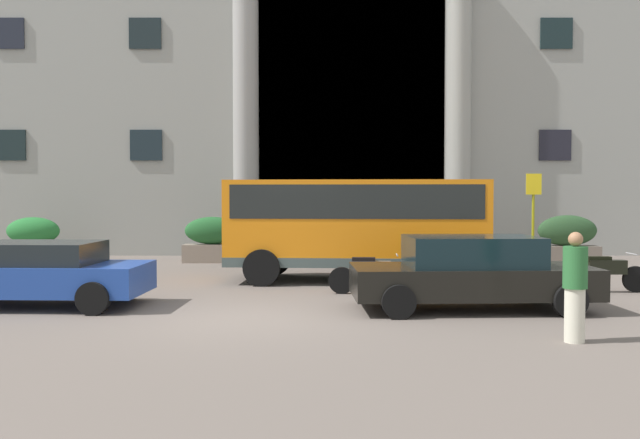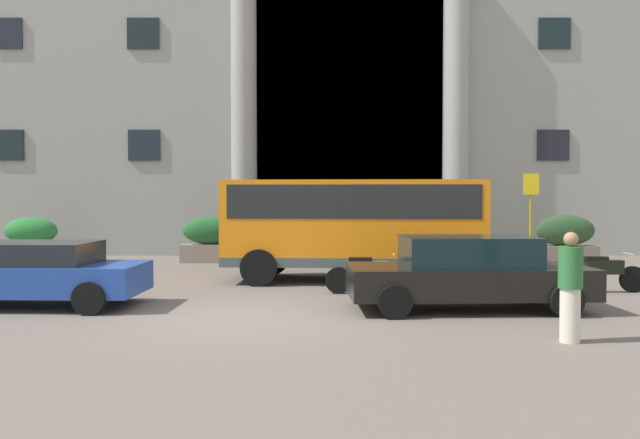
{
  "view_description": "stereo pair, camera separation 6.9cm",
  "coord_description": "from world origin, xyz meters",
  "px_view_note": "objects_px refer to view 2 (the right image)",
  "views": [
    {
      "loc": [
        1.37,
        -12.4,
        2.21
      ],
      "look_at": [
        1.39,
        4.54,
        1.62
      ],
      "focal_mm": 39.08,
      "sensor_mm": 36.0,
      "label": 1
    },
    {
      "loc": [
        1.44,
        -12.4,
        2.21
      ],
      "look_at": [
        1.39,
        4.54,
        1.62
      ],
      "focal_mm": 39.08,
      "sensor_mm": 36.0,
      "label": 2
    }
  ],
  "objects_px": {
    "bus_stop_sign": "(533,212)",
    "hedge_planter_far_west": "(306,243)",
    "parked_sedan_far": "(470,272)",
    "scooter_by_planter": "(369,274)",
    "orange_minibus": "(356,220)",
    "motorcycle_far_end": "(604,273)",
    "hedge_planter_far_east": "(567,240)",
    "pedestrian_man_red_shirt": "(573,287)",
    "motorcycle_near_kerb": "(41,273)",
    "hedge_planter_entrance_right": "(398,244)",
    "hedge_planter_east": "(212,240)",
    "hedge_planter_entrance_left": "(33,240)",
    "parked_compact_extra": "(38,273)"
  },
  "relations": [
    {
      "from": "bus_stop_sign",
      "to": "hedge_planter_far_west",
      "type": "xyz_separation_m",
      "value": [
        -6.57,
        2.8,
        -1.1
      ]
    },
    {
      "from": "parked_sedan_far",
      "to": "scooter_by_planter",
      "type": "distance_m",
      "value": 2.83
    },
    {
      "from": "orange_minibus",
      "to": "parked_sedan_far",
      "type": "height_order",
      "value": "orange_minibus"
    },
    {
      "from": "orange_minibus",
      "to": "motorcycle_far_end",
      "type": "relative_size",
      "value": 3.44
    },
    {
      "from": "hedge_planter_far_east",
      "to": "pedestrian_man_red_shirt",
      "type": "xyz_separation_m",
      "value": [
        -4.33,
        -12.5,
        0.08
      ]
    },
    {
      "from": "scooter_by_planter",
      "to": "motorcycle_far_end",
      "type": "distance_m",
      "value": 5.37
    },
    {
      "from": "scooter_by_planter",
      "to": "motorcycle_near_kerb",
      "type": "distance_m",
      "value": 7.4
    },
    {
      "from": "hedge_planter_far_west",
      "to": "motorcycle_far_end",
      "type": "distance_m",
      "value": 9.82
    },
    {
      "from": "pedestrian_man_red_shirt",
      "to": "hedge_planter_entrance_right",
      "type": "bearing_deg",
      "value": -85.55
    },
    {
      "from": "hedge_planter_far_east",
      "to": "parked_sedan_far",
      "type": "relative_size",
      "value": 0.44
    },
    {
      "from": "bus_stop_sign",
      "to": "pedestrian_man_red_shirt",
      "type": "xyz_separation_m",
      "value": [
        -2.29,
        -9.52,
        -0.9
      ]
    },
    {
      "from": "orange_minibus",
      "to": "hedge_planter_east",
      "type": "relative_size",
      "value": 3.49
    },
    {
      "from": "orange_minibus",
      "to": "hedge_planter_far_east",
      "type": "bearing_deg",
      "value": 38.51
    },
    {
      "from": "hedge_planter_entrance_left",
      "to": "motorcycle_near_kerb",
      "type": "bearing_deg",
      "value": -66.34
    },
    {
      "from": "pedestrian_man_red_shirt",
      "to": "parked_compact_extra",
      "type": "bearing_deg",
      "value": -20.85
    },
    {
      "from": "hedge_planter_entrance_left",
      "to": "scooter_by_planter",
      "type": "bearing_deg",
      "value": -35.49
    },
    {
      "from": "hedge_planter_entrance_left",
      "to": "motorcycle_near_kerb",
      "type": "height_order",
      "value": "hedge_planter_entrance_left"
    },
    {
      "from": "hedge_planter_entrance_right",
      "to": "motorcycle_far_end",
      "type": "bearing_deg",
      "value": -61.66
    },
    {
      "from": "pedestrian_man_red_shirt",
      "to": "orange_minibus",
      "type": "bearing_deg",
      "value": -70.24
    },
    {
      "from": "hedge_planter_east",
      "to": "hedge_planter_far_east",
      "type": "distance_m",
      "value": 11.69
    },
    {
      "from": "bus_stop_sign",
      "to": "pedestrian_man_red_shirt",
      "type": "distance_m",
      "value": 9.83
    },
    {
      "from": "hedge_planter_entrance_right",
      "to": "parked_compact_extra",
      "type": "distance_m",
      "value": 12.32
    },
    {
      "from": "parked_sedan_far",
      "to": "motorcycle_far_end",
      "type": "distance_m",
      "value": 4.3
    },
    {
      "from": "hedge_planter_far_east",
      "to": "hedge_planter_entrance_right",
      "type": "bearing_deg",
      "value": 179.11
    },
    {
      "from": "orange_minibus",
      "to": "hedge_planter_entrance_right",
      "type": "distance_m",
      "value": 5.42
    },
    {
      "from": "hedge_planter_east",
      "to": "scooter_by_planter",
      "type": "height_order",
      "value": "hedge_planter_east"
    },
    {
      "from": "bus_stop_sign",
      "to": "hedge_planter_far_east",
      "type": "distance_m",
      "value": 3.74
    },
    {
      "from": "hedge_planter_far_west",
      "to": "hedge_planter_entrance_left",
      "type": "height_order",
      "value": "hedge_planter_entrance_left"
    },
    {
      "from": "hedge_planter_entrance_left",
      "to": "motorcycle_far_end",
      "type": "distance_m",
      "value": 17.65
    },
    {
      "from": "orange_minibus",
      "to": "motorcycle_far_end",
      "type": "distance_m",
      "value": 6.03
    },
    {
      "from": "orange_minibus",
      "to": "hedge_planter_entrance_left",
      "type": "relative_size",
      "value": 3.64
    },
    {
      "from": "bus_stop_sign",
      "to": "hedge_planter_entrance_left",
      "type": "bearing_deg",
      "value": 168.43
    },
    {
      "from": "motorcycle_far_end",
      "to": "hedge_planter_far_west",
      "type": "bearing_deg",
      "value": 134.34
    },
    {
      "from": "parked_sedan_far",
      "to": "scooter_by_planter",
      "type": "xyz_separation_m",
      "value": [
        -1.81,
        2.16,
        -0.27
      ]
    },
    {
      "from": "hedge_planter_far_west",
      "to": "hedge_planter_far_east",
      "type": "distance_m",
      "value": 8.61
    },
    {
      "from": "hedge_planter_entrance_left",
      "to": "motorcycle_near_kerb",
      "type": "xyz_separation_m",
      "value": [
        3.27,
        -7.46,
        -0.26
      ]
    },
    {
      "from": "bus_stop_sign",
      "to": "parked_sedan_far",
      "type": "xyz_separation_m",
      "value": [
        -3.19,
        -6.56,
        -1.01
      ]
    },
    {
      "from": "hedge_planter_east",
      "to": "parked_compact_extra",
      "type": "distance_m",
      "value": 9.34
    },
    {
      "from": "hedge_planter_east",
      "to": "hedge_planter_entrance_left",
      "type": "bearing_deg",
      "value": 177.55
    },
    {
      "from": "bus_stop_sign",
      "to": "hedge_planter_east",
      "type": "distance_m",
      "value": 10.14
    },
    {
      "from": "parked_sedan_far",
      "to": "motorcycle_near_kerb",
      "type": "bearing_deg",
      "value": 163.58
    },
    {
      "from": "hedge_planter_entrance_right",
      "to": "parked_sedan_far",
      "type": "distance_m",
      "value": 9.63
    },
    {
      "from": "parked_compact_extra",
      "to": "motorcycle_near_kerb",
      "type": "height_order",
      "value": "parked_compact_extra"
    },
    {
      "from": "motorcycle_far_end",
      "to": "motorcycle_near_kerb",
      "type": "bearing_deg",
      "value": 179.86
    },
    {
      "from": "motorcycle_far_end",
      "to": "pedestrian_man_red_shirt",
      "type": "xyz_separation_m",
      "value": [
        -2.65,
        -5.36,
        0.38
      ]
    },
    {
      "from": "hedge_planter_entrance_left",
      "to": "scooter_by_planter",
      "type": "height_order",
      "value": "hedge_planter_entrance_left"
    },
    {
      "from": "motorcycle_far_end",
      "to": "pedestrian_man_red_shirt",
      "type": "relative_size",
      "value": 1.17
    },
    {
      "from": "scooter_by_planter",
      "to": "hedge_planter_far_east",
      "type": "bearing_deg",
      "value": 49.97
    },
    {
      "from": "orange_minibus",
      "to": "hedge_planter_far_west",
      "type": "distance_m",
      "value": 5.09
    },
    {
      "from": "orange_minibus",
      "to": "scooter_by_planter",
      "type": "height_order",
      "value": "orange_minibus"
    }
  ]
}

